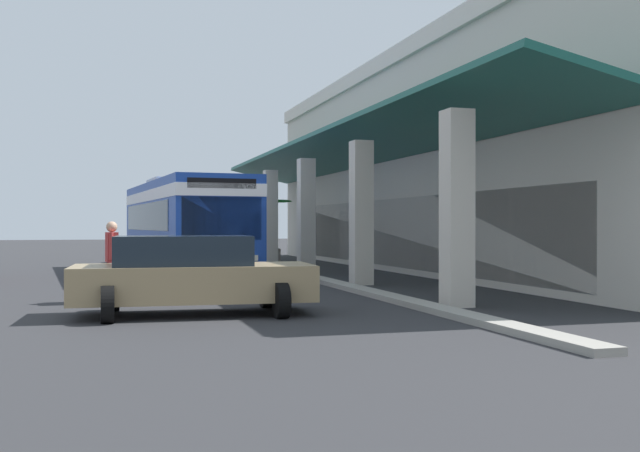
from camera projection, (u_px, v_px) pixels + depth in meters
ground at (395, 266)px, 29.79m from camera, size 120.00×120.00×0.00m
curb_strip at (284, 271)px, 26.01m from camera, size 34.84×0.50×0.12m
plaza_building at (525, 166)px, 28.73m from camera, size 29.33×15.29×7.92m
transit_bus at (184, 220)px, 25.46m from camera, size 11.38×3.49×3.34m
parked_sedan_tan at (191, 274)px, 13.73m from camera, size 2.64×4.51×1.47m
pedestrian at (112, 256)px, 15.96m from camera, size 0.70×0.45×1.75m
potted_palm at (269, 248)px, 33.43m from camera, size 1.78×1.91×2.85m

